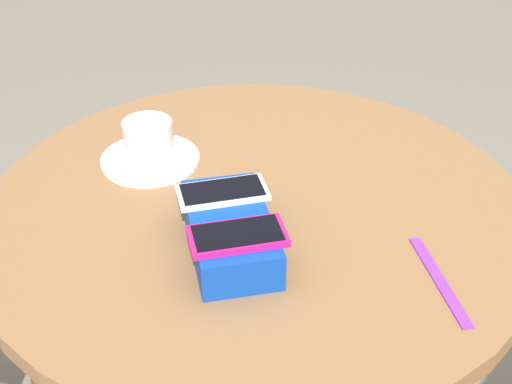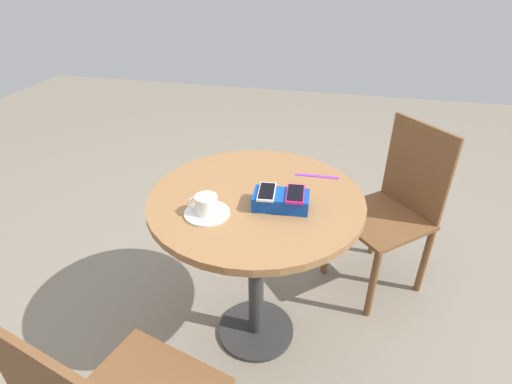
{
  "view_description": "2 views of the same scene",
  "coord_description": "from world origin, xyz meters",
  "px_view_note": "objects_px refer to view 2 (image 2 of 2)",
  "views": [
    {
      "loc": [
        -0.9,
        0.13,
        1.42
      ],
      "look_at": [
        0.0,
        0.0,
        0.8
      ],
      "focal_mm": 50.0,
      "sensor_mm": 36.0,
      "label": 1
    },
    {
      "loc": [
        -0.3,
        1.3,
        1.61
      ],
      "look_at": [
        0.0,
        0.0,
        0.8
      ],
      "focal_mm": 28.0,
      "sensor_mm": 36.0,
      "label": 2
    }
  ],
  "objects_px": {
    "lanyard_strap": "(317,176)",
    "round_table": "(256,224)",
    "phone_box": "(281,200)",
    "saucer": "(207,213)",
    "phone_white": "(267,192)",
    "phone_magenta": "(295,194)",
    "chair_far_side": "(392,209)",
    "coffee_cup": "(206,204)"
  },
  "relations": [
    {
      "from": "lanyard_strap",
      "to": "chair_far_side",
      "type": "bearing_deg",
      "value": -140.14
    },
    {
      "from": "lanyard_strap",
      "to": "round_table",
      "type": "bearing_deg",
      "value": 44.8
    },
    {
      "from": "phone_box",
      "to": "saucer",
      "type": "xyz_separation_m",
      "value": [
        0.26,
        0.11,
        -0.02
      ]
    },
    {
      "from": "round_table",
      "to": "lanyard_strap",
      "type": "relative_size",
      "value": 4.63
    },
    {
      "from": "phone_box",
      "to": "phone_white",
      "type": "xyz_separation_m",
      "value": [
        0.05,
        0.0,
        0.03
      ]
    },
    {
      "from": "phone_white",
      "to": "round_table",
      "type": "bearing_deg",
      "value": -46.6
    },
    {
      "from": "phone_magenta",
      "to": "lanyard_strap",
      "type": "height_order",
      "value": "phone_magenta"
    },
    {
      "from": "lanyard_strap",
      "to": "chair_far_side",
      "type": "distance_m",
      "value": 0.59
    },
    {
      "from": "saucer",
      "to": "coffee_cup",
      "type": "bearing_deg",
      "value": 8.32
    },
    {
      "from": "phone_magenta",
      "to": "lanyard_strap",
      "type": "xyz_separation_m",
      "value": [
        -0.06,
        -0.27,
        -0.06
      ]
    },
    {
      "from": "saucer",
      "to": "lanyard_strap",
      "type": "relative_size",
      "value": 0.91
    },
    {
      "from": "round_table",
      "to": "phone_white",
      "type": "height_order",
      "value": "phone_white"
    },
    {
      "from": "phone_magenta",
      "to": "saucer",
      "type": "xyz_separation_m",
      "value": [
        0.31,
        0.11,
        -0.06
      ]
    },
    {
      "from": "phone_box",
      "to": "phone_magenta",
      "type": "height_order",
      "value": "phone_magenta"
    },
    {
      "from": "coffee_cup",
      "to": "lanyard_strap",
      "type": "height_order",
      "value": "coffee_cup"
    },
    {
      "from": "phone_magenta",
      "to": "lanyard_strap",
      "type": "bearing_deg",
      "value": -102.53
    },
    {
      "from": "phone_box",
      "to": "coffee_cup",
      "type": "relative_size",
      "value": 1.88
    },
    {
      "from": "phone_box",
      "to": "phone_magenta",
      "type": "xyz_separation_m",
      "value": [
        -0.05,
        -0.0,
        0.03
      ]
    },
    {
      "from": "phone_magenta",
      "to": "phone_white",
      "type": "relative_size",
      "value": 0.99
    },
    {
      "from": "lanyard_strap",
      "to": "phone_magenta",
      "type": "bearing_deg",
      "value": 77.47
    },
    {
      "from": "phone_white",
      "to": "saucer",
      "type": "relative_size",
      "value": 0.8
    },
    {
      "from": "round_table",
      "to": "phone_magenta",
      "type": "bearing_deg",
      "value": 163.09
    },
    {
      "from": "phone_white",
      "to": "coffee_cup",
      "type": "height_order",
      "value": "coffee_cup"
    },
    {
      "from": "lanyard_strap",
      "to": "phone_box",
      "type": "bearing_deg",
      "value": 67.6
    },
    {
      "from": "phone_white",
      "to": "saucer",
      "type": "xyz_separation_m",
      "value": [
        0.2,
        0.1,
        -0.06
      ]
    },
    {
      "from": "phone_box",
      "to": "saucer",
      "type": "distance_m",
      "value": 0.28
    },
    {
      "from": "phone_white",
      "to": "chair_far_side",
      "type": "height_order",
      "value": "chair_far_side"
    },
    {
      "from": "phone_box",
      "to": "chair_far_side",
      "type": "height_order",
      "value": "chair_far_side"
    },
    {
      "from": "saucer",
      "to": "chair_far_side",
      "type": "bearing_deg",
      "value": -137.08
    },
    {
      "from": "coffee_cup",
      "to": "chair_far_side",
      "type": "bearing_deg",
      "value": -137.15
    },
    {
      "from": "chair_far_side",
      "to": "saucer",
      "type": "bearing_deg",
      "value": 42.92
    },
    {
      "from": "round_table",
      "to": "chair_far_side",
      "type": "height_order",
      "value": "chair_far_side"
    },
    {
      "from": "round_table",
      "to": "chair_far_side",
      "type": "distance_m",
      "value": 0.83
    },
    {
      "from": "round_table",
      "to": "phone_white",
      "type": "xyz_separation_m",
      "value": [
        -0.05,
        0.06,
        0.2
      ]
    },
    {
      "from": "phone_box",
      "to": "chair_far_side",
      "type": "xyz_separation_m",
      "value": [
        -0.5,
        -0.59,
        -0.35
      ]
    },
    {
      "from": "phone_box",
      "to": "saucer",
      "type": "relative_size",
      "value": 1.27
    },
    {
      "from": "phone_white",
      "to": "phone_magenta",
      "type": "bearing_deg",
      "value": -175.33
    },
    {
      "from": "round_table",
      "to": "coffee_cup",
      "type": "height_order",
      "value": "coffee_cup"
    },
    {
      "from": "coffee_cup",
      "to": "phone_box",
      "type": "bearing_deg",
      "value": -157.29
    },
    {
      "from": "coffee_cup",
      "to": "chair_far_side",
      "type": "height_order",
      "value": "chair_far_side"
    },
    {
      "from": "coffee_cup",
      "to": "chair_far_side",
      "type": "relative_size",
      "value": 0.13
    },
    {
      "from": "phone_white",
      "to": "lanyard_strap",
      "type": "height_order",
      "value": "phone_white"
    }
  ]
}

